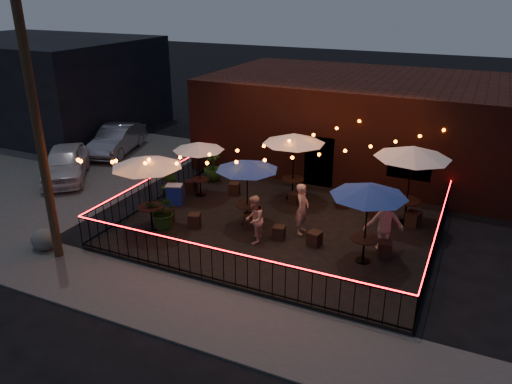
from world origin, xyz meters
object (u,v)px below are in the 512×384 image
(cafe_table_2, at_px, (247,166))
(cooler, at_px, (175,194))
(cafe_table_5, at_px, (413,153))
(cafe_table_3, at_px, (294,139))
(boulder, at_px, (44,240))
(cafe_table_0, at_px, (147,162))
(cafe_table_1, at_px, (199,147))
(cafe_table_4, at_px, (369,191))
(utility_pole, at_px, (38,129))

(cafe_table_2, relative_size, cooler, 2.97)
(cafe_table_5, bearing_deg, cafe_table_3, 174.46)
(cooler, bearing_deg, boulder, -134.40)
(cafe_table_0, bearing_deg, cafe_table_5, 27.57)
(cafe_table_1, relative_size, cooler, 3.08)
(cafe_table_0, relative_size, cafe_table_4, 1.16)
(cafe_table_2, xyz_separation_m, cooler, (-3.18, 0.38, -1.71))
(cafe_table_4, bearing_deg, boulder, -160.76)
(cafe_table_5, xyz_separation_m, boulder, (-9.92, -6.38, -2.31))
(cafe_table_0, distance_m, boulder, 3.97)
(utility_pole, bearing_deg, boulder, 167.04)
(utility_pole, xyz_separation_m, cooler, (1.19, 4.58, -3.46))
(cafe_table_0, relative_size, cafe_table_1, 1.19)
(cafe_table_0, distance_m, cooler, 2.81)
(utility_pole, xyz_separation_m, cafe_table_5, (9.20, 6.55, -1.34))
(cafe_table_2, bearing_deg, cafe_table_4, -10.97)
(cafe_table_2, bearing_deg, boulder, -141.55)
(cafe_table_3, distance_m, cafe_table_5, 4.29)
(cafe_table_2, relative_size, cafe_table_4, 0.94)
(cafe_table_2, xyz_separation_m, cafe_table_3, (0.57, 2.76, 0.24))
(cafe_table_1, bearing_deg, cafe_table_2, -28.94)
(cafe_table_3, height_order, boulder, cafe_table_3)
(cafe_table_1, height_order, boulder, cafe_table_1)
(cafe_table_4, relative_size, cafe_table_5, 0.82)
(cafe_table_2, bearing_deg, utility_pole, -136.07)
(cafe_table_4, bearing_deg, cafe_table_1, 161.38)
(cafe_table_0, bearing_deg, cafe_table_1, 90.00)
(utility_pole, relative_size, boulder, 8.99)
(cafe_table_4, bearing_deg, cafe_table_0, -173.28)
(cafe_table_0, xyz_separation_m, cafe_table_2, (2.76, 1.62, -0.22))
(utility_pole, bearing_deg, cafe_table_1, 74.40)
(cafe_table_2, relative_size, cafe_table_5, 0.77)
(cafe_table_5, height_order, boulder, cafe_table_5)
(cafe_table_3, xyz_separation_m, boulder, (-5.65, -6.80, -2.14))
(cafe_table_1, bearing_deg, cafe_table_0, -90.00)
(cafe_table_2, height_order, cafe_table_4, cafe_table_4)
(cafe_table_0, bearing_deg, cafe_table_4, 6.72)
(utility_pole, relative_size, cafe_table_5, 2.66)
(cafe_table_1, bearing_deg, cafe_table_3, 20.28)
(utility_pole, distance_m, cafe_table_4, 9.33)
(cafe_table_4, distance_m, cafe_table_5, 3.23)
(utility_pole, relative_size, cafe_table_0, 2.81)
(utility_pole, bearing_deg, cooler, 75.50)
(cafe_table_4, xyz_separation_m, cafe_table_5, (0.67, 3.15, 0.29))
(cafe_table_5, height_order, cooler, cafe_table_5)
(cafe_table_4, relative_size, boulder, 2.76)
(cafe_table_2, bearing_deg, cafe_table_5, 25.85)
(cafe_table_0, height_order, cafe_table_3, cafe_table_3)
(cafe_table_2, distance_m, cooler, 3.63)
(cafe_table_5, distance_m, boulder, 12.02)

